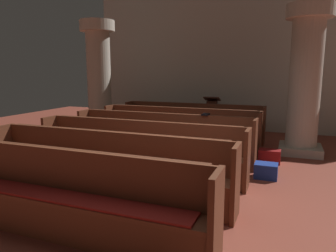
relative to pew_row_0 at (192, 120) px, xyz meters
name	(u,v)px	position (x,y,z in m)	size (l,w,h in m)	color
ground_plane	(184,203)	(1.17, -4.20, -0.51)	(19.20, 19.20, 0.00)	brown
back_wall	(247,58)	(1.17, 1.88, 1.74)	(10.00, 0.16, 4.50)	beige
pew_row_0	(192,120)	(0.00, 0.00, 0.00)	(3.87, 0.47, 0.97)	brown
pew_row_1	(179,127)	(0.00, -1.11, 0.00)	(3.87, 0.46, 0.97)	brown
pew_row_2	(161,135)	(0.00, -2.21, 0.00)	(3.87, 0.46, 0.97)	brown
pew_row_3	(138,147)	(0.00, -3.32, 0.00)	(3.87, 0.47, 0.97)	brown
pew_row_4	(104,164)	(0.00, -4.42, 0.00)	(3.87, 0.46, 0.97)	brown
pew_row_5	(50,191)	(0.00, -5.53, 0.00)	(3.87, 0.47, 0.97)	brown
pillar_aisle_side	(305,78)	(2.76, -0.62, 1.19)	(0.98, 0.98, 3.26)	#B6AD9A
pillar_far_side	(99,76)	(-2.71, -0.35, 1.19)	(0.98, 0.98, 3.26)	#B6AD9A
lectern	(212,117)	(0.25, 1.28, -0.06)	(0.48, 0.45, 1.08)	#411E13
hymn_book	(206,114)	(0.90, -2.02, 0.47)	(0.14, 0.22, 0.03)	black
kneeler_box_red	(269,156)	(2.16, -1.68, -0.37)	(0.43, 0.27, 0.28)	maroon
kneeler_box_blue	(266,171)	(2.16, -2.67, -0.38)	(0.39, 0.30, 0.26)	navy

